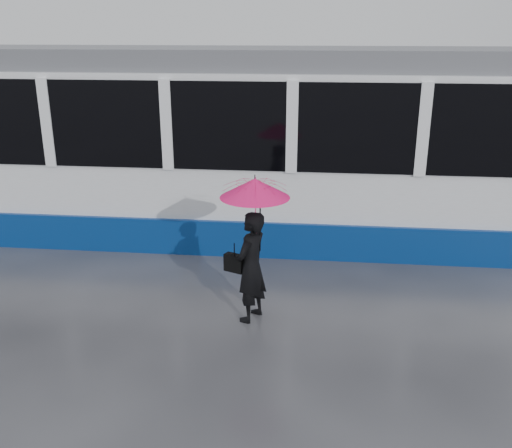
# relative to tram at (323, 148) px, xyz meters

# --- Properties ---
(ground) EXTENTS (90.00, 90.00, 0.00)m
(ground) POSITION_rel_tram_xyz_m (-0.60, -2.50, -1.64)
(ground) COLOR #2D2D32
(ground) RESTS_ON ground
(rails) EXTENTS (34.00, 1.51, 0.02)m
(rails) POSITION_rel_tram_xyz_m (-0.60, -0.00, -1.63)
(rails) COLOR #3F3D38
(rails) RESTS_ON ground
(tram) EXTENTS (26.00, 2.56, 3.35)m
(tram) POSITION_rel_tram_xyz_m (0.00, 0.00, 0.00)
(tram) COLOR white
(tram) RESTS_ON ground
(woman) EXTENTS (0.55, 0.64, 1.50)m
(woman) POSITION_rel_tram_xyz_m (-0.89, -3.36, -0.89)
(woman) COLOR black
(woman) RESTS_ON ground
(umbrella) EXTENTS (1.16, 1.16, 1.01)m
(umbrella) POSITION_rel_tram_xyz_m (-0.84, -3.36, 0.00)
(umbrella) COLOR #FF1559
(umbrella) RESTS_ON ground
(handbag) EXTENTS (0.29, 0.21, 0.41)m
(handbag) POSITION_rel_tram_xyz_m (-1.11, -3.34, -0.85)
(handbag) COLOR black
(handbag) RESTS_ON ground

